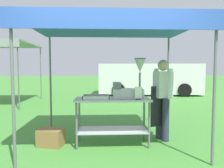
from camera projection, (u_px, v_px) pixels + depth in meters
ground_plane at (103, 104)px, 8.76m from camera, size 70.00×70.00×0.00m
stall_canopy at (112, 29)px, 4.06m from camera, size 3.07×2.42×2.25m
donut_cart at (112, 111)px, 4.07m from camera, size 1.39×0.58×0.88m
donut_tray at (96, 98)px, 3.96m from camera, size 0.47×0.34×0.07m
donut_fryer at (130, 85)px, 4.05m from camera, size 0.61×0.28×0.75m
menu_sign at (138, 94)px, 3.89m from camera, size 0.13×0.05×0.23m
vendor at (163, 95)px, 4.33m from camera, size 0.46×0.52×1.61m
supply_crate at (51, 138)px, 4.02m from camera, size 0.51×0.40×0.32m
van_white at (149, 79)px, 12.06m from camera, size 5.60×2.48×1.69m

